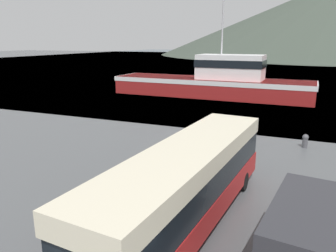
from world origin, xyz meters
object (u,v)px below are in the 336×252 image
(tour_bus, at_px, (188,182))
(delivery_van, at_px, (310,232))
(storage_bin, at_px, (120,192))
(fishing_boat, at_px, (215,81))

(tour_bus, bearing_deg, delivery_van, -7.66)
(delivery_van, distance_m, storage_bin, 7.94)
(tour_bus, relative_size, delivery_van, 1.86)
(tour_bus, height_order, storage_bin, tour_bus)
(tour_bus, xyz_separation_m, delivery_van, (4.36, -1.03, -0.51))
(tour_bus, height_order, fishing_boat, fishing_boat)
(tour_bus, bearing_deg, fishing_boat, 107.94)
(delivery_van, height_order, fishing_boat, fishing_boat)
(tour_bus, relative_size, fishing_boat, 0.47)
(fishing_boat, bearing_deg, tour_bus, -165.96)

